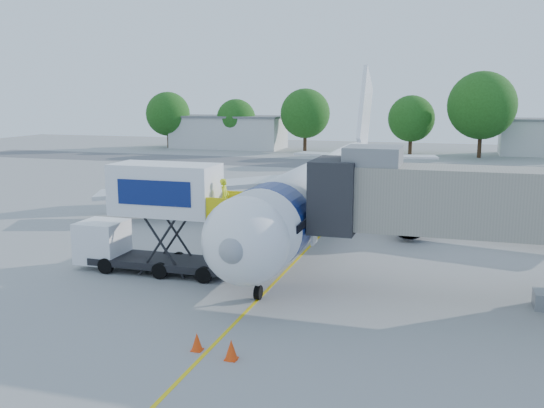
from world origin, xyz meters
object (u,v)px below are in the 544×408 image
(catering_hiloader, at_px, (154,218))
(ground_tug, at_px, (134,342))
(aircraft, at_px, (324,187))
(jet_bridge, at_px, (454,202))

(catering_hiloader, bearing_deg, ground_tug, -66.08)
(aircraft, xyz_separation_m, jet_bridge, (7.99, -11.12, 1.39))
(jet_bridge, relative_size, catering_hiloader, 1.64)
(jet_bridge, distance_m, catering_hiloader, 14.35)
(catering_hiloader, xyz_separation_m, ground_tug, (4.35, -9.81, -1.97))
(ground_tug, bearing_deg, catering_hiloader, 127.29)
(aircraft, xyz_separation_m, catering_hiloader, (-6.27, -11.12, -0.19))
(aircraft, distance_m, catering_hiloader, 12.77)
(aircraft, bearing_deg, ground_tug, -95.22)
(aircraft, xyz_separation_m, ground_tug, (-1.91, -20.94, -2.16))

